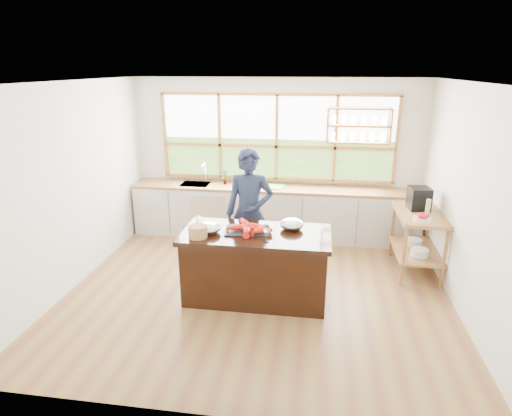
% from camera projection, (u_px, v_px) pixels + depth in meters
% --- Properties ---
extents(ground_plane, '(5.00, 5.00, 0.00)m').
position_uv_depth(ground_plane, '(258.00, 289.00, 5.80)').
color(ground_plane, olive).
extents(room_shell, '(5.02, 4.52, 2.71)m').
position_uv_depth(room_shell, '(266.00, 154.00, 5.72)').
color(room_shell, silver).
rests_on(room_shell, ground_plane).
extents(back_counter, '(4.90, 0.63, 0.90)m').
position_uv_depth(back_counter, '(273.00, 211.00, 7.47)').
color(back_counter, beige).
rests_on(back_counter, ground_plane).
extents(right_shelf_unit, '(0.62, 1.10, 0.90)m').
position_uv_depth(right_shelf_unit, '(418.00, 232.00, 6.13)').
color(right_shelf_unit, olive).
rests_on(right_shelf_unit, ground_plane).
extents(island, '(1.85, 0.90, 0.90)m').
position_uv_depth(island, '(256.00, 265.00, 5.46)').
color(island, black).
rests_on(island, ground_plane).
extents(cook, '(0.69, 0.47, 1.83)m').
position_uv_depth(cook, '(249.00, 213.00, 5.99)').
color(cook, '#182038').
rests_on(cook, ground_plane).
extents(potted_plant, '(0.16, 0.13, 0.27)m').
position_uv_depth(potted_plant, '(225.00, 177.00, 7.47)').
color(potted_plant, slate).
rests_on(potted_plant, back_counter).
extents(cutting_board, '(0.45, 0.38, 0.01)m').
position_uv_depth(cutting_board, '(272.00, 186.00, 7.33)').
color(cutting_board, '#67D03F').
rests_on(cutting_board, back_counter).
extents(espresso_machine, '(0.31, 0.33, 0.32)m').
position_uv_depth(espresso_machine, '(419.00, 198.00, 6.16)').
color(espresso_machine, black).
rests_on(espresso_machine, right_shelf_unit).
extents(wine_bottle, '(0.08, 0.08, 0.25)m').
position_uv_depth(wine_bottle, '(428.00, 208.00, 5.84)').
color(wine_bottle, '#A1C15F').
rests_on(wine_bottle, right_shelf_unit).
extents(fruit_bowl, '(0.24, 0.24, 0.11)m').
position_uv_depth(fruit_bowl, '(422.00, 218.00, 5.71)').
color(fruit_bowl, silver).
rests_on(fruit_bowl, right_shelf_unit).
extents(slate_board, '(0.59, 0.46, 0.02)m').
position_uv_depth(slate_board, '(247.00, 230.00, 5.38)').
color(slate_board, black).
rests_on(slate_board, island).
extents(lobster_pile, '(0.52, 0.48, 0.08)m').
position_uv_depth(lobster_pile, '(248.00, 228.00, 5.33)').
color(lobster_pile, red).
rests_on(lobster_pile, slate_board).
extents(mixing_bowl_left, '(0.29, 0.29, 0.14)m').
position_uv_depth(mixing_bowl_left, '(209.00, 228.00, 5.31)').
color(mixing_bowl_left, silver).
rests_on(mixing_bowl_left, island).
extents(mixing_bowl_right, '(0.30, 0.30, 0.15)m').
position_uv_depth(mixing_bowl_right, '(292.00, 224.00, 5.43)').
color(mixing_bowl_right, silver).
rests_on(mixing_bowl_right, island).
extents(wine_glass, '(0.08, 0.08, 0.22)m').
position_uv_depth(wine_glass, '(266.00, 229.00, 5.00)').
color(wine_glass, white).
rests_on(wine_glass, island).
extents(wicker_basket, '(0.23, 0.23, 0.15)m').
position_uv_depth(wicker_basket, '(198.00, 232.00, 5.16)').
color(wicker_basket, '#BD7E52').
rests_on(wicker_basket, island).
extents(parchment_roll, '(0.18, 0.31, 0.08)m').
position_uv_depth(parchment_roll, '(199.00, 222.00, 5.57)').
color(parchment_roll, silver).
rests_on(parchment_roll, island).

